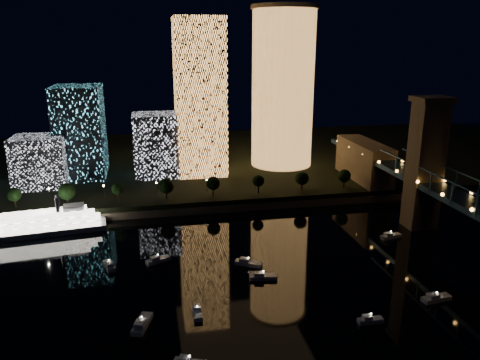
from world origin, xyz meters
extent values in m
plane|color=black|center=(0.00, 0.00, 0.00)|extent=(520.00, 520.00, 0.00)
cube|color=black|center=(0.00, 160.00, 2.50)|extent=(420.00, 160.00, 5.00)
cube|color=#6B5E4C|center=(0.00, 82.00, 1.50)|extent=(420.00, 6.00, 3.00)
cylinder|color=#F09E4C|center=(33.62, 134.86, 44.74)|extent=(32.00, 32.00, 79.48)
cylinder|color=#6B5E4C|center=(33.62, 134.86, 85.48)|extent=(34.00, 34.00, 2.00)
cube|color=#F09E4C|center=(-10.62, 126.41, 42.65)|extent=(23.66, 23.66, 75.30)
cube|color=silver|center=(-31.26, 126.79, 20.21)|extent=(24.72, 20.92, 30.43)
cube|color=#5DE2FF|center=(-68.61, 132.19, 26.99)|extent=(21.99, 28.59, 43.99)
cube|color=silver|center=(-85.28, 118.22, 16.47)|extent=(22.95, 20.86, 22.95)
cube|color=#6B5E4C|center=(65.00, 50.00, 24.00)|extent=(11.00, 9.00, 48.00)
cube|color=#6B5E4C|center=(65.00, 50.00, 49.00)|extent=(13.00, 11.00, 2.00)
cube|color=#6B5E4C|center=(65.00, 100.00, 11.50)|extent=(12.00, 40.00, 23.00)
cube|color=navy|center=(60.00, 36.00, 21.50)|extent=(0.50, 0.50, 7.00)
cube|color=navy|center=(60.00, 60.00, 21.50)|extent=(0.50, 0.50, 7.00)
sphere|color=#FF9C38|center=(59.50, 45.00, 19.80)|extent=(1.20, 1.20, 1.20)
sphere|color=#FF9C38|center=(59.50, 90.00, 19.80)|extent=(1.20, 1.20, 1.20)
cube|color=silver|center=(-76.30, 70.71, 1.11)|extent=(45.43, 15.64, 2.23)
cube|color=white|center=(-76.30, 70.71, 3.25)|extent=(41.64, 14.26, 2.04)
cube|color=white|center=(-76.30, 70.71, 5.29)|extent=(37.84, 12.88, 2.04)
cube|color=white|center=(-76.30, 70.71, 7.33)|extent=(32.21, 11.27, 2.04)
cube|color=silver|center=(-65.26, 72.09, 9.09)|extent=(8.05, 6.44, 1.67)
cylinder|color=black|center=(-70.55, 69.56, 11.13)|extent=(1.30, 1.30, 5.56)
cylinder|color=black|center=(-71.01, 73.24, 11.13)|extent=(1.30, 1.30, 5.56)
cube|color=silver|center=(17.07, -7.02, 0.60)|extent=(6.49, 2.11, 1.20)
cube|color=silver|center=(16.10, -7.02, 1.70)|extent=(2.28, 1.70, 1.00)
sphere|color=white|center=(17.07, -7.02, 2.60)|extent=(0.36, 0.36, 0.36)
cube|color=silver|center=(-35.13, 38.16, 0.60)|extent=(8.38, 5.68, 1.20)
cube|color=silver|center=(-36.23, 37.66, 1.70)|extent=(3.43, 3.07, 1.00)
sphere|color=white|center=(-35.13, 38.16, 2.60)|extent=(0.36, 0.36, 0.36)
cube|color=silver|center=(-50.51, 37.11, 0.60)|extent=(4.59, 8.09, 1.20)
cube|color=silver|center=(-50.17, 36.01, 1.70)|extent=(2.70, 3.16, 1.00)
sphere|color=white|center=(-50.51, 37.11, 2.60)|extent=(0.36, 0.36, 0.36)
cube|color=silver|center=(39.87, -0.56, 0.60)|extent=(8.77, 3.79, 1.20)
cube|color=silver|center=(38.61, -0.72, 1.70)|extent=(3.23, 2.57, 1.00)
sphere|color=white|center=(39.87, -0.56, 2.60)|extent=(0.36, 0.36, 0.36)
cube|color=silver|center=(48.83, 41.53, 0.60)|extent=(8.36, 4.24, 1.20)
cube|color=silver|center=(47.66, 41.27, 1.70)|extent=(3.19, 2.64, 1.00)
sphere|color=white|center=(48.83, 41.53, 2.60)|extent=(0.36, 0.36, 0.36)
cube|color=silver|center=(-6.78, 30.38, 0.60)|extent=(9.01, 6.70, 1.20)
cube|color=silver|center=(-7.93, 31.02, 1.70)|extent=(3.78, 3.48, 1.00)
sphere|color=white|center=(-6.78, 30.38, 2.60)|extent=(0.36, 0.36, 0.36)
cube|color=silver|center=(-4.27, 20.65, 0.60)|extent=(8.67, 3.93, 1.20)
cube|color=silver|center=(-5.51, 20.84, 1.70)|extent=(3.23, 2.60, 1.00)
sphere|color=white|center=(-4.27, 20.65, 2.60)|extent=(0.36, 0.36, 0.36)
cube|color=silver|center=(-30.75, -14.35, 1.70)|extent=(3.06, 2.69, 1.00)
sphere|color=white|center=(-29.74, -14.76, 2.60)|extent=(0.36, 0.36, 0.36)
cube|color=silver|center=(-40.12, 2.70, 0.60)|extent=(5.71, 9.79, 1.20)
cube|color=silver|center=(-40.55, 1.37, 1.70)|extent=(3.31, 3.85, 1.00)
sphere|color=white|center=(-40.12, 2.70, 2.60)|extent=(0.36, 0.36, 0.36)
cube|color=silver|center=(-25.92, 4.98, 0.60)|extent=(2.24, 6.91, 1.20)
cube|color=silver|center=(-25.92, 6.02, 1.70)|extent=(1.80, 2.42, 1.00)
sphere|color=white|center=(-25.92, 4.98, 2.60)|extent=(0.36, 0.36, 0.36)
cylinder|color=black|center=(-90.00, 88.00, 7.00)|extent=(0.70, 0.70, 4.00)
sphere|color=black|center=(-90.00, 88.00, 10.50)|extent=(5.61, 5.61, 5.61)
cylinder|color=black|center=(-70.00, 88.00, 7.00)|extent=(0.70, 0.70, 4.00)
sphere|color=black|center=(-70.00, 88.00, 10.50)|extent=(6.89, 6.89, 6.89)
cylinder|color=black|center=(-50.00, 88.00, 7.00)|extent=(0.70, 0.70, 4.00)
sphere|color=black|center=(-50.00, 88.00, 10.50)|extent=(5.01, 5.01, 5.01)
cylinder|color=black|center=(-30.00, 88.00, 7.00)|extent=(0.70, 0.70, 4.00)
sphere|color=black|center=(-30.00, 88.00, 10.50)|extent=(6.58, 6.58, 6.58)
cylinder|color=black|center=(-10.00, 88.00, 7.00)|extent=(0.70, 0.70, 4.00)
sphere|color=black|center=(-10.00, 88.00, 10.50)|extent=(5.97, 5.97, 5.97)
cylinder|color=black|center=(10.00, 88.00, 7.00)|extent=(0.70, 0.70, 4.00)
sphere|color=black|center=(10.00, 88.00, 10.50)|extent=(5.22, 5.22, 5.22)
cylinder|color=black|center=(30.00, 88.00, 7.00)|extent=(0.70, 0.70, 4.00)
sphere|color=black|center=(30.00, 88.00, 10.50)|extent=(6.10, 6.10, 6.10)
cylinder|color=black|center=(50.00, 88.00, 7.00)|extent=(0.70, 0.70, 4.00)
sphere|color=black|center=(50.00, 88.00, 10.50)|extent=(5.97, 5.97, 5.97)
cylinder|color=black|center=(-78.00, 94.00, 7.50)|extent=(0.24, 0.24, 5.00)
sphere|color=#FFCC7F|center=(-78.00, 94.00, 10.30)|extent=(0.70, 0.70, 0.70)
cylinder|color=black|center=(-56.00, 94.00, 7.50)|extent=(0.24, 0.24, 5.00)
sphere|color=#FFCC7F|center=(-56.00, 94.00, 10.30)|extent=(0.70, 0.70, 0.70)
cylinder|color=black|center=(-34.00, 94.00, 7.50)|extent=(0.24, 0.24, 5.00)
sphere|color=#FFCC7F|center=(-34.00, 94.00, 10.30)|extent=(0.70, 0.70, 0.70)
cylinder|color=black|center=(-12.00, 94.00, 7.50)|extent=(0.24, 0.24, 5.00)
sphere|color=#FFCC7F|center=(-12.00, 94.00, 10.30)|extent=(0.70, 0.70, 0.70)
cylinder|color=black|center=(10.00, 94.00, 7.50)|extent=(0.24, 0.24, 5.00)
sphere|color=#FFCC7F|center=(10.00, 94.00, 10.30)|extent=(0.70, 0.70, 0.70)
cylinder|color=black|center=(32.00, 94.00, 7.50)|extent=(0.24, 0.24, 5.00)
sphere|color=#FFCC7F|center=(32.00, 94.00, 10.30)|extent=(0.70, 0.70, 0.70)
camera|label=1|loc=(-35.62, -102.72, 68.82)|focal=35.00mm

